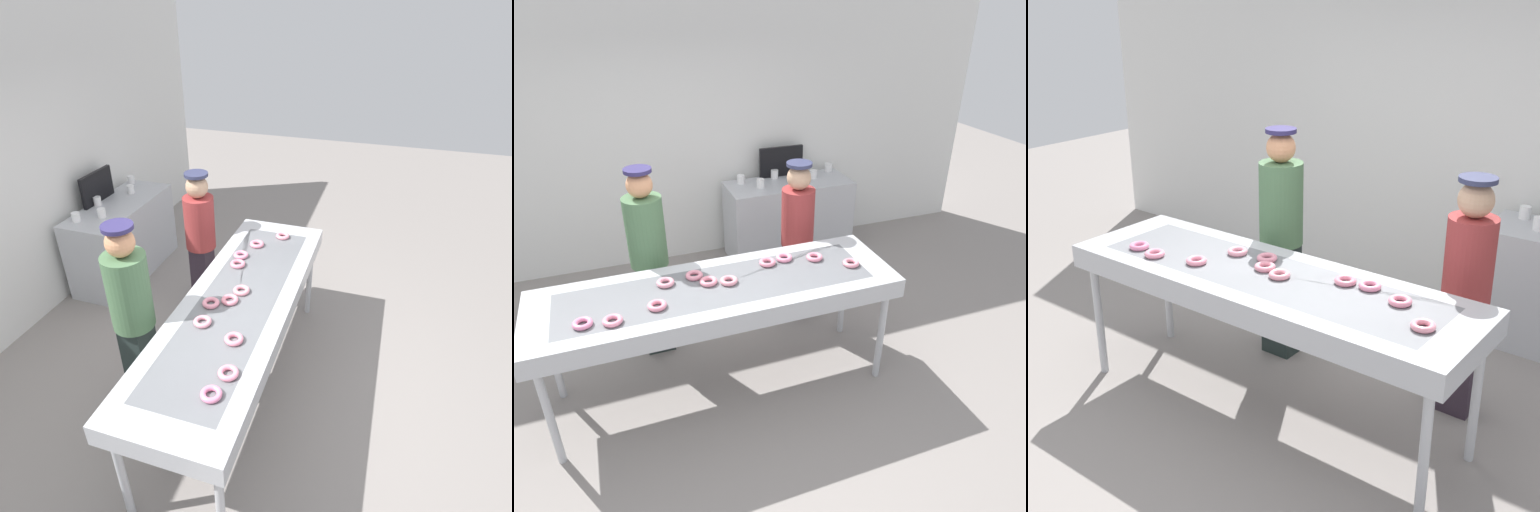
% 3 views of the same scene
% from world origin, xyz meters
% --- Properties ---
extents(ground_plane, '(16.00, 16.00, 0.00)m').
position_xyz_m(ground_plane, '(0.00, 0.00, 0.00)').
color(ground_plane, gray).
extents(back_wall, '(8.00, 0.12, 3.02)m').
position_xyz_m(back_wall, '(0.00, 2.43, 1.51)').
color(back_wall, white).
rests_on(back_wall, ground).
extents(fryer_conveyor, '(2.70, 0.82, 0.98)m').
position_xyz_m(fryer_conveyor, '(0.00, 0.00, 0.90)').
color(fryer_conveyor, '#B7BABF').
rests_on(fryer_conveyor, ground).
extents(strawberry_donut_0, '(0.16, 0.16, 0.04)m').
position_xyz_m(strawberry_donut_0, '(-0.05, 0.05, 0.99)').
color(strawberry_donut_0, pink).
rests_on(strawberry_donut_0, fryer_conveyor).
extents(strawberry_donut_1, '(0.19, 0.19, 0.04)m').
position_xyz_m(strawberry_donut_1, '(-0.46, -0.13, 0.99)').
color(strawberry_donut_1, pink).
rests_on(strawberry_donut_1, fryer_conveyor).
extents(strawberry_donut_2, '(0.19, 0.19, 0.04)m').
position_xyz_m(strawberry_donut_2, '(0.09, 0.01, 0.99)').
color(strawberry_donut_2, pink).
rests_on(strawberry_donut_2, fryer_conveyor).
extents(strawberry_donut_3, '(0.17, 0.17, 0.04)m').
position_xyz_m(strawberry_donut_3, '(-0.36, 0.14, 0.99)').
color(strawberry_donut_3, pink).
rests_on(strawberry_donut_3, fryer_conveyor).
extents(strawberry_donut_4, '(0.16, 0.16, 0.04)m').
position_xyz_m(strawberry_donut_4, '(0.45, 0.17, 0.99)').
color(strawberry_donut_4, pink).
rests_on(strawberry_donut_4, fryer_conveyor).
extents(strawberry_donut_5, '(0.14, 0.14, 0.04)m').
position_xyz_m(strawberry_donut_5, '(0.84, 0.12, 0.99)').
color(strawberry_donut_5, pink).
rests_on(strawberry_donut_5, fryer_conveyor).
extents(strawberry_donut_6, '(0.15, 0.15, 0.04)m').
position_xyz_m(strawberry_donut_6, '(-0.76, -0.21, 0.99)').
color(strawberry_donut_6, pink).
rests_on(strawberry_donut_6, fryer_conveyor).
extents(strawberry_donut_7, '(0.14, 0.14, 0.04)m').
position_xyz_m(strawberry_donut_7, '(-0.94, -0.17, 0.99)').
color(strawberry_donut_7, pink).
rests_on(strawberry_donut_7, fryer_conveyor).
extents(strawberry_donut_8, '(0.18, 0.18, 0.04)m').
position_xyz_m(strawberry_donut_8, '(0.60, 0.20, 0.99)').
color(strawberry_donut_8, pink).
rests_on(strawberry_donut_8, fryer_conveyor).
extents(strawberry_donut_9, '(0.14, 0.14, 0.04)m').
position_xyz_m(strawberry_donut_9, '(-0.13, 0.17, 0.99)').
color(strawberry_donut_9, pink).
rests_on(strawberry_donut_9, fryer_conveyor).
extents(strawberry_donut_10, '(0.16, 0.16, 0.04)m').
position_xyz_m(strawberry_donut_10, '(1.07, -0.07, 0.99)').
color(strawberry_donut_10, pink).
rests_on(strawberry_donut_10, fryer_conveyor).
extents(worker_baker, '(0.31, 0.31, 1.71)m').
position_xyz_m(worker_baker, '(-0.41, 0.68, 0.95)').
color(worker_baker, '#202C29').
rests_on(worker_baker, ground).
extents(worker_assistant, '(0.30, 0.30, 1.58)m').
position_xyz_m(worker_assistant, '(0.96, 0.76, 0.87)').
color(worker_assistant, '#2F242F').
rests_on(worker_assistant, ground).
extents(paper_cup_0, '(0.09, 0.09, 0.10)m').
position_xyz_m(paper_cup_0, '(1.01, 1.94, 0.97)').
color(paper_cup_0, white).
rests_on(paper_cup_0, prep_counter).
extents(paper_cup_1, '(0.09, 0.09, 0.10)m').
position_xyz_m(paper_cup_1, '(0.84, 2.14, 0.97)').
color(paper_cup_1, white).
rests_on(paper_cup_1, prep_counter).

